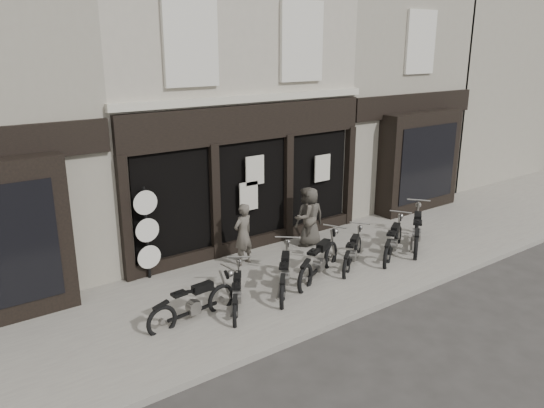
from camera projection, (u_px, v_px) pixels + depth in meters
ground_plane at (326, 290)px, 11.98m from camera, size 90.00×90.00×0.00m
pavement at (301, 274)px, 12.66m from camera, size 30.00×4.20×0.12m
kerb at (366, 309)px, 11.00m from camera, size 30.00×0.25×0.13m
central_building at (193, 89)px, 15.40m from camera, size 7.30×6.22×8.34m
neighbour_right at (351, 82)px, 18.97m from camera, size 5.60×6.73×8.34m
filler_right at (481, 73)px, 23.66m from camera, size 11.00×6.00×8.20m
motorcycle_0 at (194, 306)px, 10.42m from camera, size 2.03×0.55×0.97m
motorcycle_1 at (237, 295)px, 10.93m from camera, size 1.29×1.63×0.90m
motorcycle_2 at (285, 277)px, 11.71m from camera, size 1.58×1.75×1.02m
motorcycle_3 at (319, 264)px, 12.35m from camera, size 2.07×1.26×1.07m
motorcycle_4 at (352, 255)px, 13.02m from camera, size 1.73×1.30×0.94m
motorcycle_5 at (393, 244)px, 13.62m from camera, size 1.94×1.34×1.03m
motorcycle_6 at (417, 234)px, 14.25m from camera, size 1.99×1.69×1.13m
man_left at (243, 234)px, 12.89m from camera, size 0.63×0.48×1.55m
man_centre at (305, 217)px, 14.13m from camera, size 0.90×0.78×1.61m
man_right at (310, 217)px, 14.15m from camera, size 0.88×0.68×1.59m
advert_sign_post at (147, 237)px, 12.03m from camera, size 0.56×0.36×2.31m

